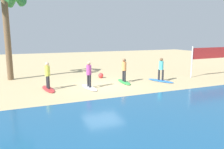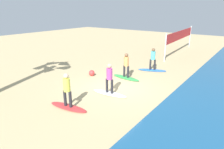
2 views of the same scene
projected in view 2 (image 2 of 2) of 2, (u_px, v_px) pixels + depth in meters
The scene contains 11 objects.
ground_plane at pixel (116, 88), 12.08m from camera, with size 60.00×60.00×0.00m, color tan.
surfboard_blue at pixel (152, 70), 15.39m from camera, with size 2.10×0.56×0.09m, color blue.
surfer_blue at pixel (153, 57), 15.09m from camera, with size 0.32×0.44×1.64m.
surfboard_green at pixel (126, 78), 13.73m from camera, with size 2.10×0.56×0.09m, color green.
surfer_green at pixel (126, 63), 13.42m from camera, with size 0.32×0.46×1.64m.
surfboard_white at pixel (109, 93), 11.18m from camera, with size 2.10×0.56×0.09m, color white.
surfer_white at pixel (109, 76), 10.87m from camera, with size 0.32×0.46×1.64m.
surfboard_red at pixel (68, 107), 9.64m from camera, with size 2.10×0.56×0.09m, color red.
surfer_red at pixel (67, 88), 9.33m from camera, with size 0.32×0.46×1.64m.
volleyball_net at pixel (180, 36), 21.02m from camera, with size 9.09×0.56×2.50m.
beach_ball at pixel (92, 73), 14.19m from camera, with size 0.41×0.41×0.41m, color #E53838.
Camera 2 is at (9.23, 6.40, 4.51)m, focal length 32.48 mm.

